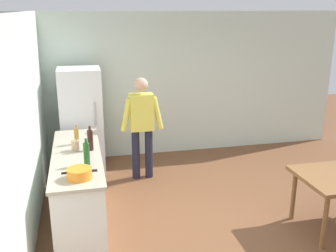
% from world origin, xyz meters
% --- Properties ---
extents(ground_plane, '(14.00, 14.00, 0.00)m').
position_xyz_m(ground_plane, '(0.00, 0.00, 0.00)').
color(ground_plane, brown).
extents(wall_back, '(6.40, 0.12, 2.70)m').
position_xyz_m(wall_back, '(0.00, 3.00, 1.35)').
color(wall_back, silver).
rests_on(wall_back, ground_plane).
extents(wall_left, '(0.12, 5.60, 2.70)m').
position_xyz_m(wall_left, '(-2.60, 0.20, 1.35)').
color(wall_left, silver).
rests_on(wall_left, ground_plane).
extents(kitchen_counter, '(0.64, 2.20, 0.90)m').
position_xyz_m(kitchen_counter, '(-2.00, 0.80, 0.45)').
color(kitchen_counter, white).
rests_on(kitchen_counter, ground_plane).
extents(refrigerator, '(0.70, 0.67, 1.80)m').
position_xyz_m(refrigerator, '(-1.90, 2.40, 0.90)').
color(refrigerator, white).
rests_on(refrigerator, ground_plane).
extents(person, '(0.70, 0.22, 1.70)m').
position_xyz_m(person, '(-0.95, 1.85, 0.98)').
color(person, '#1E1E2D').
rests_on(person, ground_plane).
extents(cooking_pot, '(0.40, 0.28, 0.12)m').
position_xyz_m(cooking_pot, '(-1.96, -0.00, 0.96)').
color(cooking_pot, orange).
rests_on(cooking_pot, kitchen_counter).
extents(utensil_jar, '(0.11, 0.11, 0.32)m').
position_xyz_m(utensil_jar, '(-2.00, 0.94, 0.98)').
color(utensil_jar, tan).
rests_on(utensil_jar, kitchen_counter).
extents(bottle_wine_dark, '(0.08, 0.08, 0.34)m').
position_xyz_m(bottle_wine_dark, '(-1.81, 0.91, 1.05)').
color(bottle_wine_dark, black).
rests_on(bottle_wine_dark, kitchen_counter).
extents(bottle_wine_green, '(0.08, 0.08, 0.34)m').
position_xyz_m(bottle_wine_green, '(-1.87, 0.39, 1.05)').
color(bottle_wine_green, '#1E5123').
rests_on(bottle_wine_green, kitchen_counter).
extents(bottle_oil_amber, '(0.06, 0.06, 0.28)m').
position_xyz_m(bottle_oil_amber, '(-1.99, 1.21, 1.02)').
color(bottle_oil_amber, '#996619').
rests_on(bottle_oil_amber, kitchen_counter).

